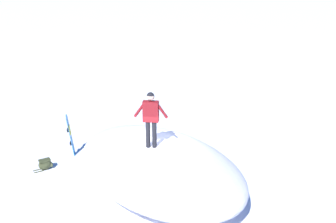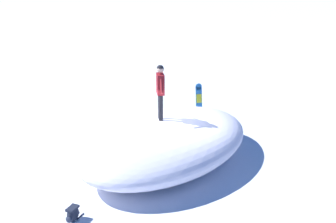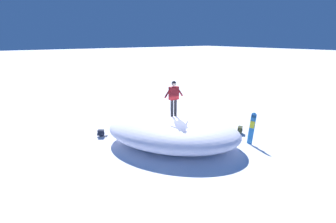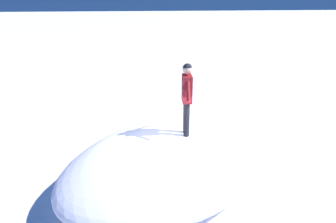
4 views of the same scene
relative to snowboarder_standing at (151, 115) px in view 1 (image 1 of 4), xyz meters
The scene contains 5 objects.
ground 2.64m from the snowboarder_standing, ahead, with size 240.00×240.00×0.00m, color white.
snow_mound 1.83m from the snowboarder_standing, 49.55° to the right, with size 6.74×4.25×1.47m, color white.
snowboarder_standing is the anchor object (origin of this frame).
snowboard_primary_upright 4.34m from the snowboarder_standing, 53.13° to the left, with size 0.30×0.24×1.66m.
backpack_far 4.66m from the snowboarder_standing, 72.30° to the left, with size 0.53×0.69×0.39m.
Camera 1 is at (-11.42, -0.50, 6.50)m, focal length 40.37 mm.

